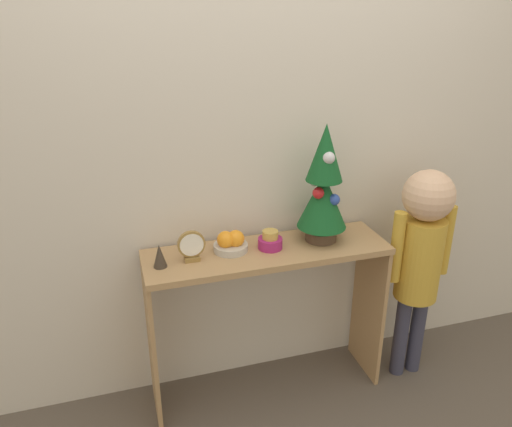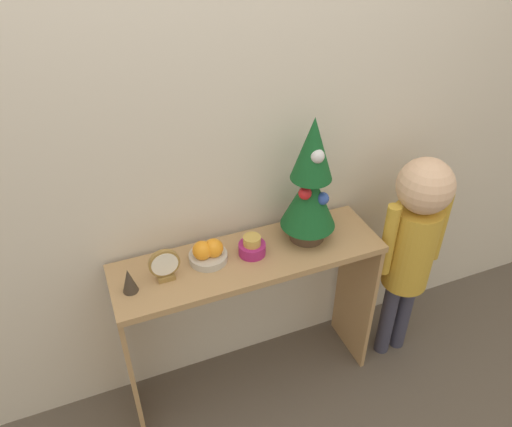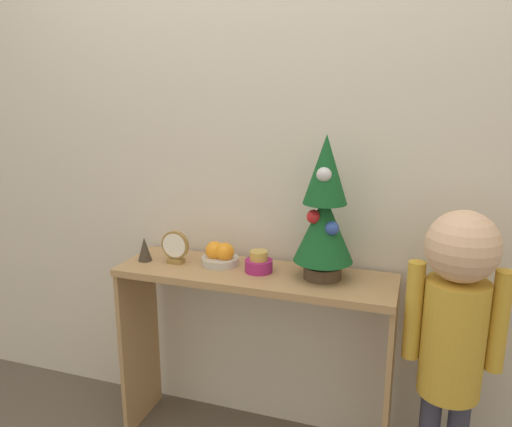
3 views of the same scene
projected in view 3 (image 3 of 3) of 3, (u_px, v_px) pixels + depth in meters
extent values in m
cube|color=beige|center=(270.00, 157.00, 2.12)|extent=(7.00, 0.05, 2.50)
cube|color=tan|center=(254.00, 275.00, 2.04)|extent=(1.14, 0.34, 0.03)
cube|color=tan|center=(140.00, 340.00, 2.30)|extent=(0.02, 0.31, 0.81)
cube|color=tan|center=(389.00, 384.00, 1.96)|extent=(0.02, 0.31, 0.81)
cylinder|color=#4C3828|center=(322.00, 272.00, 1.96)|extent=(0.15, 0.15, 0.05)
cylinder|color=brown|center=(323.00, 261.00, 1.95)|extent=(0.02, 0.02, 0.04)
cone|color=#145123|center=(324.00, 228.00, 1.92)|extent=(0.23, 0.23, 0.26)
cone|color=#145123|center=(326.00, 169.00, 1.86)|extent=(0.17, 0.17, 0.26)
sphere|color=#2D4CA8|center=(332.00, 228.00, 1.87)|extent=(0.05, 0.05, 0.05)
sphere|color=silver|center=(324.00, 175.00, 1.83)|extent=(0.06, 0.06, 0.06)
sphere|color=red|center=(313.00, 217.00, 1.89)|extent=(0.05, 0.05, 0.05)
sphere|color=silver|center=(322.00, 206.00, 1.96)|extent=(0.05, 0.05, 0.05)
sphere|color=silver|center=(317.00, 201.00, 1.87)|extent=(0.04, 0.04, 0.04)
cylinder|color=#B7B2A8|center=(220.00, 261.00, 2.11)|extent=(0.16, 0.16, 0.03)
sphere|color=orange|center=(225.00, 252.00, 2.09)|extent=(0.08, 0.08, 0.08)
sphere|color=orange|center=(215.00, 251.00, 2.11)|extent=(0.08, 0.08, 0.08)
cylinder|color=#9E2366|center=(259.00, 266.00, 2.03)|extent=(0.11, 0.11, 0.05)
cylinder|color=gold|center=(259.00, 256.00, 2.02)|extent=(0.07, 0.07, 0.04)
cube|color=olive|center=(176.00, 261.00, 2.13)|extent=(0.07, 0.04, 0.02)
cylinder|color=olive|center=(175.00, 245.00, 2.11)|extent=(0.12, 0.02, 0.12)
cylinder|color=white|center=(174.00, 246.00, 2.10)|extent=(0.10, 0.00, 0.10)
cone|color=#382D23|center=(145.00, 249.00, 2.15)|extent=(0.06, 0.06, 0.11)
cylinder|color=gold|center=(453.00, 338.00, 1.74)|extent=(0.22, 0.22, 0.43)
sphere|color=#E0B28E|center=(463.00, 246.00, 1.66)|extent=(0.25, 0.25, 0.25)
cylinder|color=gold|center=(413.00, 310.00, 1.76)|extent=(0.06, 0.06, 0.36)
cylinder|color=gold|center=(499.00, 322.00, 1.68)|extent=(0.06, 0.06, 0.36)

